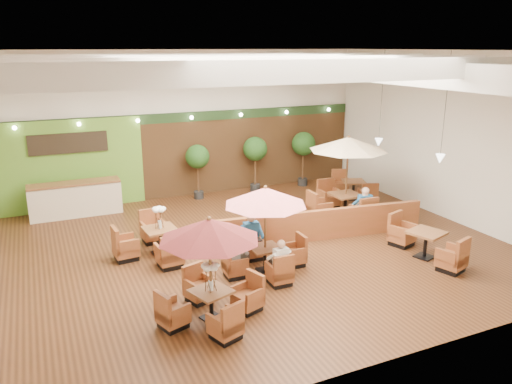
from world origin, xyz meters
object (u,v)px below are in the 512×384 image
booth_divider (321,225)px  diner_3 (364,203)px  topiary_2 (303,146)px  service_counter (76,199)px  table_1 (265,213)px  topiary_0 (198,159)px  table_3 (152,240)px  diner_1 (252,232)px  diner_2 (235,248)px  table_0 (210,250)px  table_4 (425,245)px  diner_4 (364,205)px  table_5 (353,190)px  table_2 (346,159)px  topiary_1 (255,151)px  diner_0 (280,257)px

booth_divider → diner_3: diner_3 is taller
booth_divider → topiary_2: 6.22m
service_counter → table_1: table_1 is taller
topiary_0 → topiary_2: size_ratio=0.93×
service_counter → table_3: 4.74m
table_3 → diner_1: (2.43, -1.37, 0.32)m
service_counter → topiary_2: topiary_2 is taller
diner_2 → table_1: bearing=86.1°
topiary_0 → diner_3: 6.48m
service_counter → table_0: (1.97, -8.34, 1.00)m
table_1 → topiary_2: table_1 is taller
table_1 → table_4: 4.66m
service_counter → topiary_0: size_ratio=1.44×
diner_2 → diner_4: 5.45m
booth_divider → table_3: 4.98m
table_5 → topiary_2: 2.94m
table_1 → topiary_2: size_ratio=1.03×
table_1 → topiary_2: 8.49m
table_5 → booth_divider: bearing=-116.1°
table_2 → topiary_1: bearing=111.5°
diner_3 → table_1: bearing=-152.1°
table_3 → service_counter: bearing=105.1°
booth_divider → table_2: (1.79, 1.47, 1.55)m
topiary_0 → diner_2: (-1.27, -6.87, -0.78)m
topiary_2 → diner_4: (-0.65, -5.12, -0.95)m
diner_0 → table_5: bearing=36.4°
table_4 → diner_0: size_ratio=3.77×
booth_divider → diner_0: bearing=-131.7°
topiary_0 → diner_1: topiary_0 is taller
table_3 → topiary_0: (2.86, 4.66, 1.10)m
table_1 → diner_4: 4.75m
diner_1 → diner_4: size_ratio=1.17×
diner_0 → diner_1: 1.68m
table_0 → topiary_2: (7.03, 8.54, 0.09)m
topiary_2 → diner_2: 9.05m
table_0 → diner_0: size_ratio=3.30×
booth_divider → table_5: booth_divider is taller
table_0 → table_1: table_0 is taller
service_counter → topiary_0: topiary_0 is taller
service_counter → table_4: service_counter is taller
diner_1 → table_3: bearing=-25.5°
table_4 → diner_3: diner_3 is taller
diner_3 → booth_divider: bearing=-160.8°
table_2 → diner_2: table_2 is taller
diner_1 → diner_3: (4.33, 0.91, 0.01)m
table_0 → topiary_2: table_0 is taller
table_1 → table_4: table_1 is taller
topiary_0 → diner_0: topiary_0 is taller
table_0 → table_1: size_ratio=1.03×
diner_4 → diner_2: bearing=-149.9°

